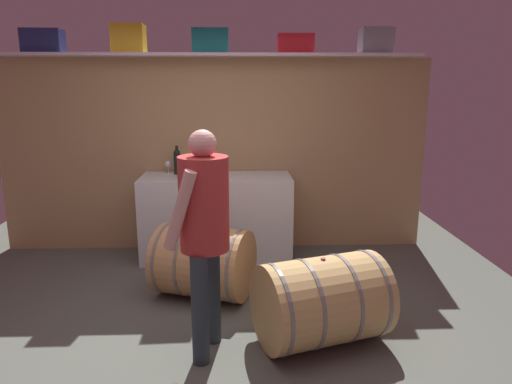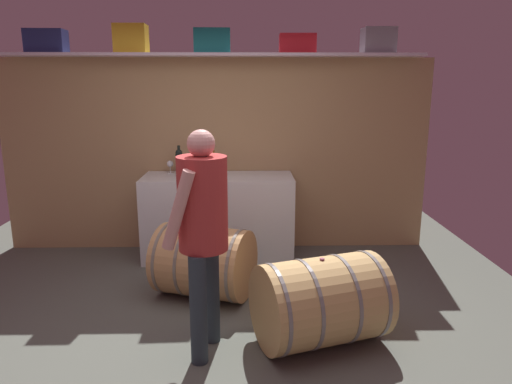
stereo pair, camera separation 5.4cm
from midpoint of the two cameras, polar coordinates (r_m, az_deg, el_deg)
ground_plane at (r=4.29m, az=-5.44°, el=-13.63°), size 6.07×7.43×0.02m
back_wall_panel at (r=5.48m, az=-4.50°, el=4.44°), size 4.87×0.10×2.19m
high_shelf_board at (r=5.27m, az=-4.82°, el=16.21°), size 4.48×0.40×0.03m
toolcase_navy at (r=5.67m, az=-23.81°, el=16.37°), size 0.41×0.26×0.24m
toolcase_yellow at (r=5.41m, az=-14.61°, el=17.52°), size 0.34×0.25×0.30m
toolcase_teal at (r=5.29m, az=-5.02°, el=17.75°), size 0.39×0.31×0.25m
toolcase_red at (r=5.31m, az=5.35°, el=17.46°), size 0.39×0.24×0.20m
toolcase_grey at (r=5.47m, az=14.88°, el=17.31°), size 0.34×0.28×0.27m
work_cabinet at (r=5.24m, az=-4.26°, el=-3.02°), size 1.64×0.63×0.92m
wine_bottle_amber at (r=5.19m, az=-4.83°, el=3.38°), size 0.06×0.06×0.27m
wine_bottle_dark at (r=5.29m, az=-9.01°, el=3.75°), size 0.08×0.08×0.32m
wine_glass at (r=5.36m, az=-10.08°, el=3.31°), size 0.07×0.07×0.14m
wine_barrel_near at (r=4.35m, az=-5.97°, el=-8.37°), size 0.99×0.88×0.66m
wine_barrel_far at (r=3.62m, az=8.28°, el=-12.96°), size 1.07×0.91×0.67m
winemaker_pouring at (r=3.25m, az=-6.07°, el=-3.45°), size 0.44×0.51×1.62m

